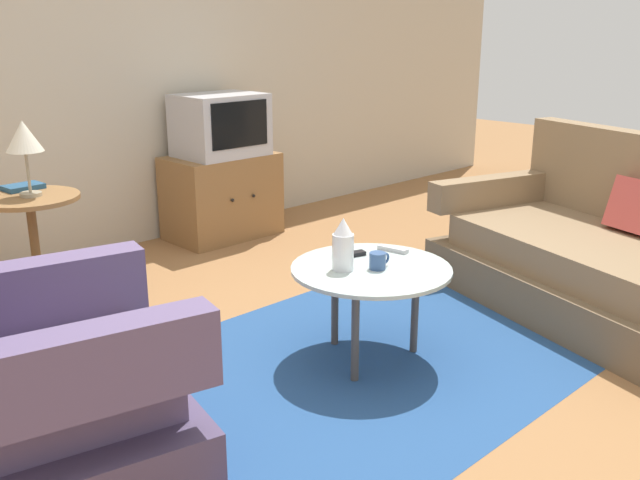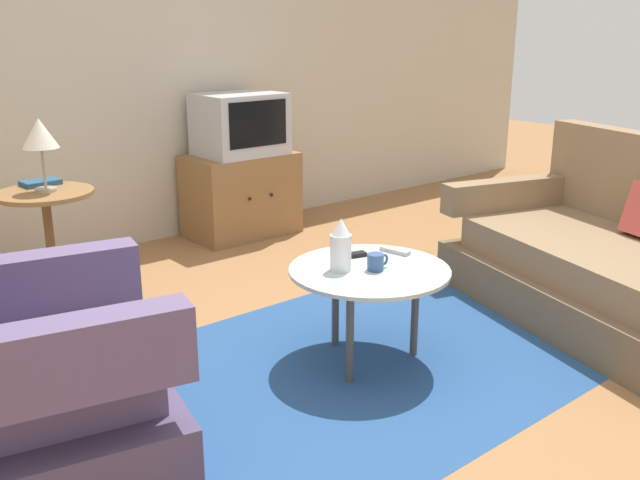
% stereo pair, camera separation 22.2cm
% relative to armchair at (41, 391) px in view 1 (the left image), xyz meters
% --- Properties ---
extents(ground_plane, '(16.00, 16.00, 0.00)m').
position_rel_armchair_xyz_m(ground_plane, '(1.38, -0.15, -0.33)').
color(ground_plane, olive).
extents(back_wall, '(9.00, 0.12, 2.70)m').
position_rel_armchair_xyz_m(back_wall, '(1.38, 2.31, 1.02)').
color(back_wall, '#BCB29E').
rests_on(back_wall, ground).
extents(area_rug, '(2.32, 1.66, 0.00)m').
position_rel_armchair_xyz_m(area_rug, '(1.48, -0.16, -0.33)').
color(area_rug, navy).
rests_on(area_rug, ground).
extents(armchair, '(0.99, 1.01, 0.97)m').
position_rel_armchair_xyz_m(armchair, '(0.00, 0.00, 0.00)').
color(armchair, '#4B3E5C').
rests_on(armchair, ground).
extents(couch, '(1.44, 2.01, 0.94)m').
position_rel_armchair_xyz_m(couch, '(2.85, -0.64, -0.04)').
color(couch, brown).
rests_on(couch, ground).
extents(coffee_table, '(0.74, 0.74, 0.46)m').
position_rel_armchair_xyz_m(coffee_table, '(1.48, -0.16, 0.08)').
color(coffee_table, '#B2C6C1').
rests_on(coffee_table, ground).
extents(side_table, '(0.53, 0.53, 0.63)m').
position_rel_armchair_xyz_m(side_table, '(0.64, 1.58, 0.12)').
color(side_table, olive).
rests_on(side_table, ground).
extents(tv_stand, '(0.79, 0.51, 0.61)m').
position_rel_armchair_xyz_m(tv_stand, '(2.20, 1.97, -0.03)').
color(tv_stand, olive).
rests_on(tv_stand, ground).
extents(television, '(0.59, 0.47, 0.44)m').
position_rel_armchair_xyz_m(television, '(2.20, 1.95, 0.50)').
color(television, '#B7B7BC').
rests_on(television, tv_stand).
extents(table_lamp, '(0.19, 0.19, 0.40)m').
position_rel_armchair_xyz_m(table_lamp, '(0.65, 1.57, 0.61)').
color(table_lamp, '#9E937A').
rests_on(table_lamp, side_table).
extents(vase, '(0.10, 0.10, 0.24)m').
position_rel_armchair_xyz_m(vase, '(1.36, -0.09, 0.24)').
color(vase, white).
rests_on(vase, coffee_table).
extents(mug, '(0.12, 0.08, 0.08)m').
position_rel_armchair_xyz_m(mug, '(1.49, -0.19, 0.16)').
color(mug, '#335184').
rests_on(mug, coffee_table).
extents(tv_remote_dark, '(0.17, 0.09, 0.02)m').
position_rel_armchair_xyz_m(tv_remote_dark, '(1.51, 0.02, 0.13)').
color(tv_remote_dark, black).
rests_on(tv_remote_dark, coffee_table).
extents(tv_remote_silver, '(0.07, 0.16, 0.02)m').
position_rel_armchair_xyz_m(tv_remote_silver, '(1.73, -0.07, 0.13)').
color(tv_remote_silver, '#B2B2B7').
rests_on(tv_remote_silver, coffee_table).
extents(book, '(0.21, 0.15, 0.03)m').
position_rel_armchair_xyz_m(book, '(0.68, 1.75, 0.31)').
color(book, navy).
rests_on(book, side_table).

